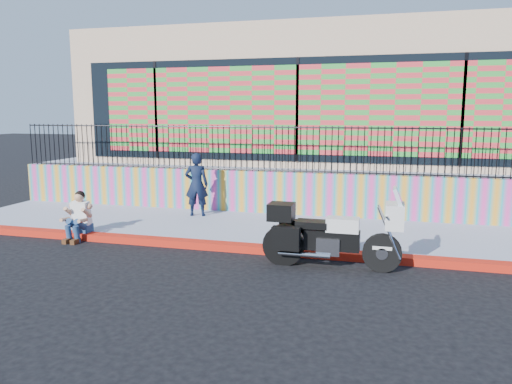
% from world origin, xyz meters
% --- Properties ---
extents(ground, '(90.00, 90.00, 0.00)m').
position_xyz_m(ground, '(0.00, 0.00, 0.00)').
color(ground, black).
rests_on(ground, ground).
extents(red_curb, '(16.00, 0.30, 0.15)m').
position_xyz_m(red_curb, '(0.00, 0.00, 0.07)').
color(red_curb, red).
rests_on(red_curb, ground).
extents(sidewalk, '(16.00, 3.00, 0.15)m').
position_xyz_m(sidewalk, '(0.00, 1.65, 0.07)').
color(sidewalk, gray).
rests_on(sidewalk, ground).
extents(mural_wall, '(16.00, 0.20, 1.10)m').
position_xyz_m(mural_wall, '(0.00, 3.25, 0.70)').
color(mural_wall, '#DA3993').
rests_on(mural_wall, sidewalk).
extents(metal_fence, '(15.80, 0.04, 1.20)m').
position_xyz_m(metal_fence, '(0.00, 3.25, 1.85)').
color(metal_fence, black).
rests_on(metal_fence, mural_wall).
extents(elevated_platform, '(16.00, 10.00, 1.25)m').
position_xyz_m(elevated_platform, '(0.00, 8.35, 0.62)').
color(elevated_platform, gray).
rests_on(elevated_platform, ground).
extents(storefront_building, '(14.00, 8.06, 4.00)m').
position_xyz_m(storefront_building, '(0.00, 8.13, 3.25)').
color(storefront_building, tan).
rests_on(storefront_building, elevated_platform).
extents(police_motorcycle, '(2.46, 0.81, 1.53)m').
position_xyz_m(police_motorcycle, '(1.50, -0.61, 0.64)').
color(police_motorcycle, black).
rests_on(police_motorcycle, ground).
extents(police_officer, '(0.67, 0.51, 1.63)m').
position_xyz_m(police_officer, '(-2.27, 2.39, 0.96)').
color(police_officer, black).
rests_on(police_officer, sidewalk).
extents(seated_man, '(0.54, 0.71, 1.06)m').
position_xyz_m(seated_man, '(-4.07, -0.12, 0.45)').
color(seated_man, navy).
rests_on(seated_man, ground).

